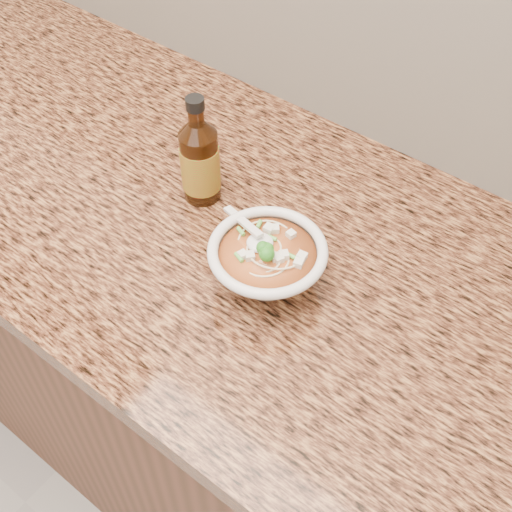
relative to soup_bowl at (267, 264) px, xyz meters
The scene contains 4 objects.
cabinet 0.56m from the soup_bowl, 163.53° to the left, with size 4.00×0.65×0.86m, color #381F10.
counter_slab 0.24m from the soup_bowl, 163.53° to the left, with size 4.00×0.68×0.04m, color #A06B3A.
soup_bowl is the anchor object (origin of this frame).
hot_sauce_bottle 0.21m from the soup_bowl, 157.00° to the left, with size 0.08×0.08×0.19m.
Camera 1 is at (0.57, 1.14, 1.63)m, focal length 45.00 mm.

